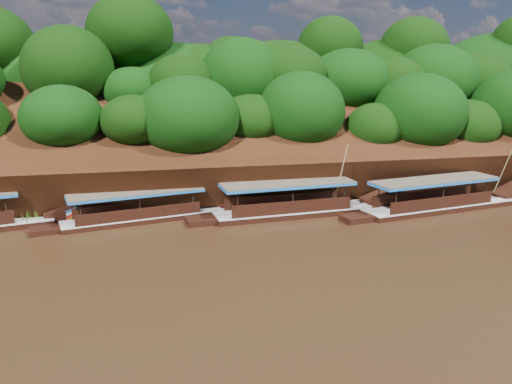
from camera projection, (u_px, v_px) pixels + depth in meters
ground at (357, 249)px, 29.47m from camera, size 160.00×160.00×0.00m
riverbank at (265, 157)px, 50.58m from camera, size 120.00×30.06×19.40m
boat_0 at (449, 202)px, 38.00m from camera, size 15.41×4.58×5.53m
boat_1 at (307, 207)px, 36.57m from camera, size 14.70×3.37×5.69m
boat_2 at (158, 213)px, 35.38m from camera, size 13.94×4.67×5.31m
reeds at (262, 200)px, 37.56m from camera, size 48.14×2.79×1.90m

